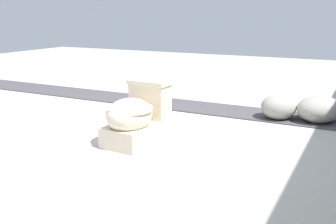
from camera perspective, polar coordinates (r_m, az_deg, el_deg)
name	(u,v)px	position (r m, az deg, el deg)	size (l,w,h in m)	color
ground_plane	(124,134)	(3.61, -6.37, -3.23)	(14.00, 14.00, 0.00)	#A8A59E
gravel_strip	(223,110)	(4.50, 7.95, 0.29)	(0.56, 8.00, 0.01)	#423F44
toilet	(136,117)	(3.33, -4.63, -0.76)	(0.65, 0.42, 0.52)	beige
boulder_near	(279,107)	(4.22, 15.76, 0.73)	(0.37, 0.36, 0.26)	gray
boulder_far	(319,109)	(4.23, 21.10, 0.38)	(0.47, 0.41, 0.27)	gray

